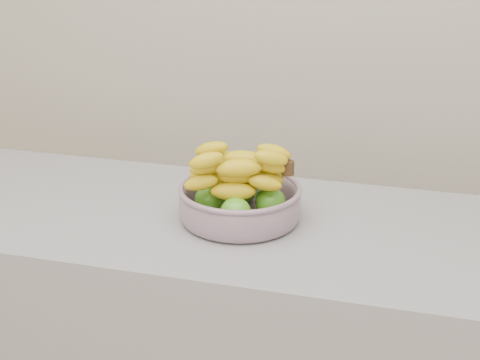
% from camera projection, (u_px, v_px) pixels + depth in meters
% --- Properties ---
extents(fruit_bowl, '(0.29, 0.29, 0.17)m').
position_uv_depth(fruit_bowl, '(240.00, 197.00, 1.56)').
color(fruit_bowl, '#94A5B1').
rests_on(fruit_bowl, counter).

